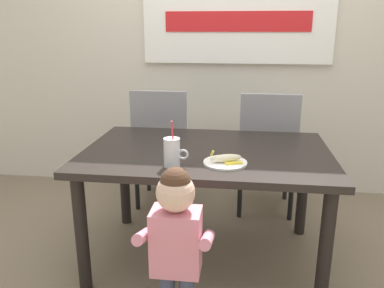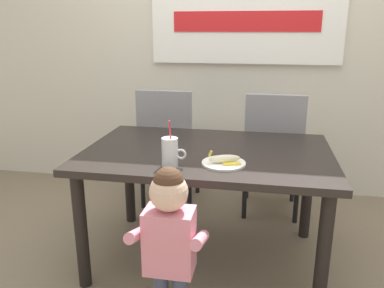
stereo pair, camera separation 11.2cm
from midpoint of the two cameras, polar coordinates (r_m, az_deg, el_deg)
The scene contains 9 objects.
ground_plane at distance 2.58m, azimuth 0.68°, elevation -16.25°, with size 24.00×24.00×0.00m, color #7A6B56.
back_wall at distance 3.40m, azimuth 3.40°, elevation 17.47°, with size 6.40×0.17×2.90m.
dining_table at distance 2.30m, azimuth 0.73°, elevation -3.02°, with size 1.43×0.94×0.72m.
dining_chair_left at distance 3.07m, azimuth -5.42°, elevation 0.35°, with size 0.44×0.44×0.96m.
dining_chair_right at distance 2.97m, azimuth 9.89°, elevation -0.39°, with size 0.44×0.44×0.96m.
toddler_standing at distance 1.76m, azimuth -4.22°, elevation -13.07°, with size 0.33×0.24×0.84m.
milk_cup at distance 1.98m, azimuth -4.54°, elevation -1.50°, with size 0.13×0.08×0.25m.
snack_plate at distance 2.04m, azimuth 3.32°, elevation -2.76°, with size 0.23×0.23×0.01m, color white.
peeled_banana at distance 2.02m, azimuth 3.49°, elevation -2.14°, with size 0.18×0.13×0.07m.
Camera 1 is at (0.19, -2.16, 1.40)m, focal length 36.36 mm.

